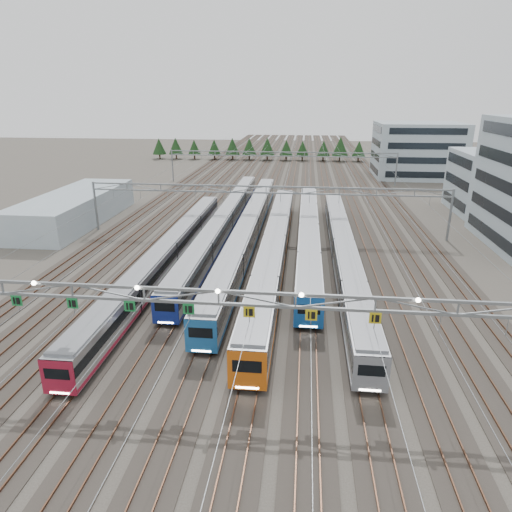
# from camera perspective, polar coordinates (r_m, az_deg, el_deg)

# --- Properties ---
(ground) EXTENTS (400.00, 400.00, 0.00)m
(ground) POSITION_cam_1_polar(r_m,az_deg,el_deg) (37.06, -4.38, -15.48)
(ground) COLOR #47423A
(ground) RESTS_ON ground
(track_bed) EXTENTS (54.00, 260.00, 5.42)m
(track_bed) POSITION_cam_1_polar(r_m,az_deg,el_deg) (131.41, 3.56, 10.87)
(track_bed) COLOR #2D2823
(track_bed) RESTS_ON ground
(train_a) EXTENTS (2.60, 54.93, 3.38)m
(train_a) POSITION_cam_1_polar(r_m,az_deg,el_deg) (59.53, -10.99, 0.27)
(train_a) COLOR black
(train_a) RESTS_ON ground
(train_b) EXTENTS (2.65, 65.53, 3.44)m
(train_b) POSITION_cam_1_polar(r_m,az_deg,el_deg) (73.99, -3.95, 4.41)
(train_b) COLOR black
(train_b) RESTS_ON ground
(train_c) EXTENTS (2.81, 66.39, 3.66)m
(train_c) POSITION_cam_1_polar(r_m,az_deg,el_deg) (69.26, -0.89, 3.49)
(train_c) COLOR black
(train_c) RESTS_ON ground
(train_d) EXTENTS (2.95, 58.10, 3.85)m
(train_d) POSITION_cam_1_polar(r_m,az_deg,el_deg) (60.40, 2.33, 1.14)
(train_d) COLOR black
(train_d) RESTS_ON ground
(train_e) EXTENTS (2.84, 51.31, 3.70)m
(train_e) POSITION_cam_1_polar(r_m,az_deg,el_deg) (66.63, 6.59, 2.73)
(train_e) COLOR black
(train_e) RESTS_ON ground
(train_f) EXTENTS (2.70, 56.72, 3.51)m
(train_f) POSITION_cam_1_polar(r_m,az_deg,el_deg) (60.63, 10.85, 0.70)
(train_f) COLOR black
(train_f) RESTS_ON ground
(gantry_near) EXTENTS (56.36, 0.61, 8.08)m
(gantry_near) POSITION_cam_1_polar(r_m,az_deg,el_deg) (33.41, -4.81, -5.59)
(gantry_near) COLOR gray
(gantry_near) RESTS_ON ground
(gantry_mid) EXTENTS (56.36, 0.36, 8.00)m
(gantry_mid) POSITION_cam_1_polar(r_m,az_deg,el_deg) (71.59, 1.27, 7.57)
(gantry_mid) COLOR gray
(gantry_mid) RESTS_ON ground
(gantry_far) EXTENTS (56.36, 0.36, 8.00)m
(gantry_far) POSITION_cam_1_polar(r_m,az_deg,el_deg) (115.89, 3.24, 12.16)
(gantry_far) COLOR gray
(gantry_far) RESTS_ON ground
(depot_bldg_mid) EXTENTS (14.00, 16.00, 11.37)m
(depot_bldg_mid) POSITION_cam_1_polar(r_m,az_deg,el_deg) (96.96, 27.76, 8.10)
(depot_bldg_mid) COLOR #9CB0BB
(depot_bldg_mid) RESTS_ON ground
(depot_bldg_north) EXTENTS (22.00, 18.00, 14.25)m
(depot_bldg_north) POSITION_cam_1_polar(r_m,az_deg,el_deg) (132.95, 19.51, 12.38)
(depot_bldg_north) COLOR #9CB0BB
(depot_bldg_north) RESTS_ON ground
(west_shed) EXTENTS (10.00, 30.00, 5.00)m
(west_shed) POSITION_cam_1_polar(r_m,az_deg,el_deg) (86.03, -21.73, 5.58)
(west_shed) COLOR #9CB0BB
(west_shed) RESTS_ON ground
(treeline) EXTENTS (81.20, 5.60, 7.02)m
(treeline) POSITION_cam_1_polar(r_m,az_deg,el_deg) (158.59, 1.41, 13.39)
(treeline) COLOR #332114
(treeline) RESTS_ON ground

